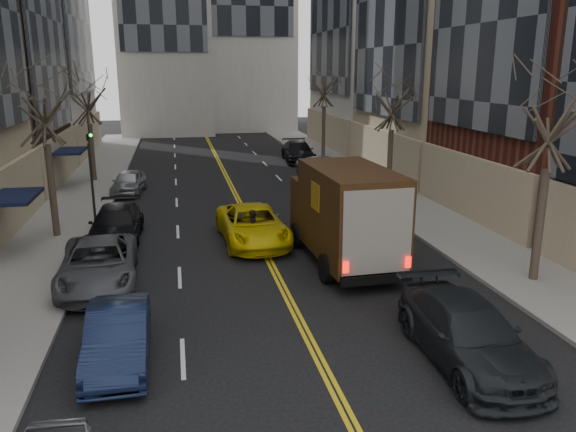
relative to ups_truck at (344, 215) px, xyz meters
name	(u,v)px	position (x,y,z in m)	size (l,w,h in m)	color
sidewalk_left	(77,201)	(-11.81, 12.64, -1.86)	(4.00, 66.00, 0.15)	slate
sidewalk_right	(379,188)	(6.19, 12.64, -1.86)	(4.00, 66.00, 0.15)	slate
tree_lf_mid	(41,87)	(-11.61, 5.64, 4.66)	(3.20, 3.20, 8.91)	#382D23
tree_lf_far	(87,90)	(-11.61, 18.64, 4.09)	(3.20, 3.20, 8.12)	#382D23
tree_rt_near	(554,97)	(5.99, -3.36, 4.52)	(3.20, 3.20, 8.71)	#382D23
tree_rt_mid	(393,90)	(5.99, 10.64, 4.23)	(3.20, 3.20, 8.32)	#382D23
tree_rt_far	(324,76)	(5.99, 25.64, 4.81)	(3.20, 3.20, 9.11)	#382D23
traffic_signal	(91,167)	(-10.21, 7.64, 0.88)	(0.29, 0.26, 4.70)	black
ups_truck	(344,215)	(0.00, 0.00, 0.00)	(3.07, 7.10, 3.84)	black
observer_sedan	(468,333)	(0.90, -7.96, -1.14)	(2.35, 5.53, 1.59)	black
taxi	(253,225)	(-3.11, 3.30, -1.15)	(2.61, 5.66, 1.57)	#D7BD09
pedestrian	(254,228)	(-3.14, 2.76, -1.14)	(0.58, 0.38, 1.59)	black
parked_lf_b	(118,336)	(-7.91, -6.22, -1.22)	(1.52, 4.35, 1.43)	#101933
parked_lf_c	(98,264)	(-9.07, -0.54, -1.16)	(2.57, 5.58, 1.55)	#4A4C51
parked_lf_d	(116,225)	(-8.94, 4.64, -1.18)	(2.12, 5.23, 1.52)	black
parked_lf_e	(128,182)	(-9.11, 14.54, -1.23)	(1.66, 4.13, 1.41)	#93959A
parked_rt_a	(339,191)	(2.53, 9.25, -1.17)	(1.61, 4.62, 1.52)	#47484E
parked_rt_b	(323,169)	(3.49, 16.20, -1.16)	(2.58, 5.59, 1.55)	#ACB0B4
parked_rt_c	(298,152)	(3.49, 24.15, -1.11)	(2.30, 5.65, 1.64)	black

